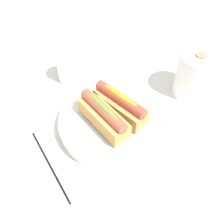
# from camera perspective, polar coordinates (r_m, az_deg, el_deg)

# --- Properties ---
(ground_plane) EXTENTS (2.40, 2.40, 0.00)m
(ground_plane) POSITION_cam_1_polar(r_m,az_deg,el_deg) (0.71, -0.70, -2.31)
(ground_plane) COLOR silver
(serving_bowl) EXTENTS (0.27, 0.27, 0.04)m
(serving_bowl) POSITION_cam_1_polar(r_m,az_deg,el_deg) (0.69, 0.00, -2.05)
(serving_bowl) COLOR silver
(serving_bowl) RESTS_ON ground_plane
(hotdog_front) EXTENTS (0.15, 0.06, 0.06)m
(hotdog_front) POSITION_cam_1_polar(r_m,az_deg,el_deg) (0.65, -1.82, -0.74)
(hotdog_front) COLOR tan
(hotdog_front) RESTS_ON serving_bowl
(hotdog_back) EXTENTS (0.16, 0.08, 0.06)m
(hotdog_back) POSITION_cam_1_polar(r_m,az_deg,el_deg) (0.67, 1.76, 1.61)
(hotdog_back) COLOR tan
(hotdog_back) RESTS_ON serving_bowl
(water_glass) EXTENTS (0.07, 0.07, 0.09)m
(water_glass) POSITION_cam_1_polar(r_m,az_deg,el_deg) (0.82, -9.17, 9.06)
(water_glass) COLOR white
(water_glass) RESTS_ON ground_plane
(paper_towel_roll) EXTENTS (0.11, 0.11, 0.13)m
(paper_towel_roll) POSITION_cam_1_polar(r_m,az_deg,el_deg) (0.79, 17.35, 7.52)
(paper_towel_roll) COLOR white
(paper_towel_roll) RESTS_ON ground_plane
(chopstick_near) EXTENTS (0.22, 0.01, 0.01)m
(chopstick_near) POSITION_cam_1_polar(r_m,az_deg,el_deg) (0.65, -13.08, -10.89)
(chopstick_near) COLOR black
(chopstick_near) RESTS_ON ground_plane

